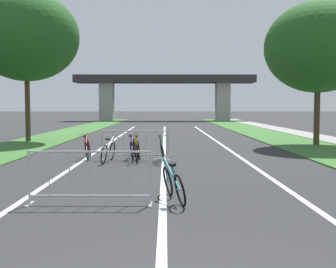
# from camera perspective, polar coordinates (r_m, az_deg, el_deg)

# --- Properties ---
(grass_verge_left) EXTENTS (3.13, 62.52, 0.05)m
(grass_verge_left) POSITION_cam_1_polar(r_m,az_deg,el_deg) (29.58, -13.57, 0.04)
(grass_verge_left) COLOR #386B2D
(grass_verge_left) RESTS_ON ground
(grass_verge_right) EXTENTS (3.13, 62.52, 0.05)m
(grass_verge_right) POSITION_cam_1_polar(r_m,az_deg,el_deg) (29.56, 12.62, 0.05)
(grass_verge_right) COLOR #386B2D
(grass_verge_right) RESTS_ON ground
(sidewalk_path_right) EXTENTS (1.85, 62.52, 0.08)m
(sidewalk_path_right) POSITION_cam_1_polar(r_m,az_deg,el_deg) (30.21, 17.23, 0.08)
(sidewalk_path_right) COLOR gray
(sidewalk_path_right) RESTS_ON ground
(lane_stripe_center) EXTENTS (0.14, 36.17, 0.01)m
(lane_stripe_center) POSITION_cam_1_polar(r_m,az_deg,el_deg) (21.33, -0.51, -1.32)
(lane_stripe_center) COLOR silver
(lane_stripe_center) RESTS_ON ground
(lane_stripe_right_lane) EXTENTS (0.14, 36.17, 0.01)m
(lane_stripe_right_lane) POSITION_cam_1_polar(r_m,az_deg,el_deg) (21.51, 7.04, -1.30)
(lane_stripe_right_lane) COLOR silver
(lane_stripe_right_lane) RESTS_ON ground
(lane_stripe_left_lane) EXTENTS (0.14, 36.17, 0.01)m
(lane_stripe_left_lane) POSITION_cam_1_polar(r_m,az_deg,el_deg) (21.52, -8.05, -1.31)
(lane_stripe_left_lane) COLOR silver
(lane_stripe_left_lane) RESTS_ON ground
(overpass_bridge) EXTENTS (22.99, 3.65, 5.84)m
(overpass_bridge) POSITION_cam_1_polar(r_m,az_deg,el_deg) (54.89, -0.44, 6.37)
(overpass_bridge) COLOR #2D2D30
(overpass_bridge) RESTS_ON ground
(tree_left_pine_far) EXTENTS (5.49, 5.49, 7.87)m
(tree_left_pine_far) POSITION_cam_1_polar(r_m,az_deg,el_deg) (23.77, -18.58, 12.37)
(tree_left_pine_far) COLOR #4C3823
(tree_left_pine_far) RESTS_ON ground
(tree_right_maple_mid) EXTENTS (5.06, 5.06, 6.83)m
(tree_right_maple_mid) POSITION_cam_1_polar(r_m,az_deg,el_deg) (21.60, 19.60, 10.95)
(tree_right_maple_mid) COLOR #4C3823
(tree_right_maple_mid) RESTS_ON ground
(crowd_barrier_nearest) EXTENTS (2.39, 0.47, 1.05)m
(crowd_barrier_nearest) POSITION_cam_1_polar(r_m,az_deg,el_deg) (8.25, -10.52, -5.88)
(crowd_barrier_nearest) COLOR #ADADB2
(crowd_barrier_nearest) RESTS_ON ground
(crowd_barrier_second) EXTENTS (2.39, 0.48, 1.05)m
(crowd_barrier_second) POSITION_cam_1_polar(r_m,az_deg,el_deg) (14.86, -4.49, -1.55)
(crowd_barrier_second) COLOR #ADADB2
(crowd_barrier_second) RESTS_ON ground
(bicycle_purple_0) EXTENTS (0.55, 1.72, 0.95)m
(bicycle_purple_0) POSITION_cam_1_polar(r_m,az_deg,el_deg) (15.44, -4.74, -1.90)
(bicycle_purple_0) COLOR black
(bicycle_purple_0) RESTS_ON ground
(bicycle_red_1) EXTENTS (0.57, 1.72, 0.93)m
(bicycle_red_1) POSITION_cam_1_polar(r_m,az_deg,el_deg) (15.56, -10.78, -1.91)
(bicycle_red_1) COLOR black
(bicycle_red_1) RESTS_ON ground
(bicycle_green_2) EXTENTS (0.50, 1.62, 0.96)m
(bicycle_green_2) POSITION_cam_1_polar(r_m,az_deg,el_deg) (14.33, -0.76, -2.36)
(bicycle_green_2) COLOR black
(bicycle_green_2) RESTS_ON ground
(bicycle_yellow_3) EXTENTS (0.44, 1.67, 1.03)m
(bicycle_yellow_3) POSITION_cam_1_polar(r_m,az_deg,el_deg) (14.48, -4.16, -2.22)
(bicycle_yellow_3) COLOR black
(bicycle_yellow_3) RESTS_ON ground
(bicycle_teal_4) EXTENTS (0.70, 1.64, 0.88)m
(bicycle_teal_4) POSITION_cam_1_polar(r_m,az_deg,el_deg) (8.48, 0.71, -6.70)
(bicycle_teal_4) COLOR black
(bicycle_teal_4) RESTS_ON ground
(bicycle_white_5) EXTENTS (0.53, 1.65, 0.88)m
(bicycle_white_5) POSITION_cam_1_polar(r_m,az_deg,el_deg) (14.40, -8.04, -2.37)
(bicycle_white_5) COLOR black
(bicycle_white_5) RESTS_ON ground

